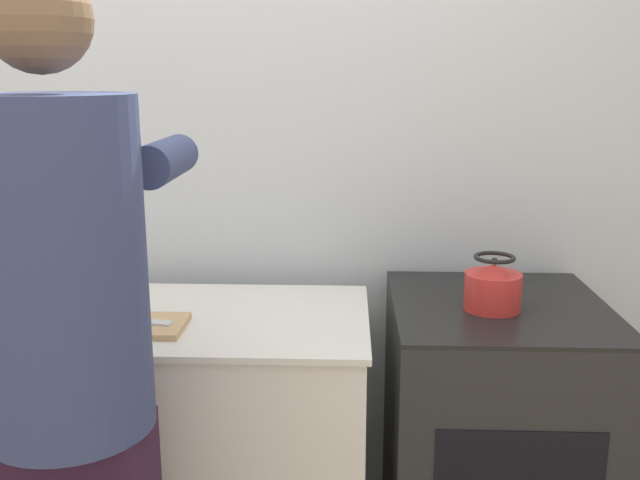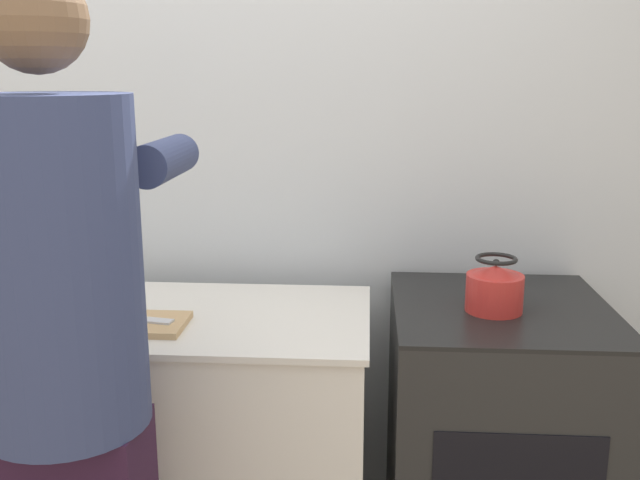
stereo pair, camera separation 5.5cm
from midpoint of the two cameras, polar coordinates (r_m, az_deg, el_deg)
wall_back at (r=2.45m, az=-7.91°, el=6.30°), size 8.00×0.05×2.60m
counter at (r=2.42m, az=-17.93°, el=-15.60°), size 1.78×0.62×0.90m
oven at (r=2.32m, az=14.39°, el=-16.17°), size 0.62×0.67×0.94m
person at (r=1.65m, az=-18.68°, el=-9.49°), size 0.40×0.64×1.80m
cutting_board at (r=2.06m, az=-14.29°, el=-6.49°), size 0.32×0.19×0.02m
knife at (r=2.05m, az=-13.62°, el=-6.17°), size 0.20×0.07×0.01m
kettle at (r=2.06m, az=14.54°, el=-3.76°), size 0.16×0.16×0.16m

